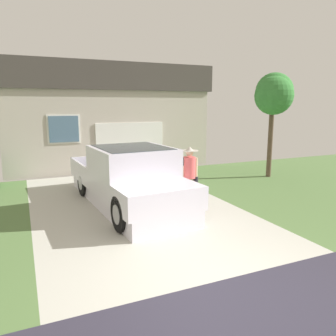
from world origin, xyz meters
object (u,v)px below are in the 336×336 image
person_with_hat (189,171)px  handbag (189,203)px  house_with_garage (100,115)px  pickup_truck (131,181)px  front_yard_tree (274,94)px

person_with_hat → handbag: 0.87m
house_with_garage → handbag: bearing=-86.7°
person_with_hat → handbag: person_with_hat is taller
house_with_garage → person_with_hat: bearing=-85.9°
pickup_truck → handbag: 1.70m
handbag → house_with_garage: size_ratio=0.04×
house_with_garage → front_yard_tree: house_with_garage is taller
house_with_garage → front_yard_tree: bearing=-50.5°
handbag → front_yard_tree: bearing=25.3°
handbag → person_with_hat: bearing=65.9°
handbag → front_yard_tree: 5.94m
front_yard_tree → house_with_garage: bearing=129.5°
handbag → pickup_truck: bearing=154.9°
person_with_hat → front_yard_tree: front_yard_tree is taller
person_with_hat → handbag: bearing=73.2°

